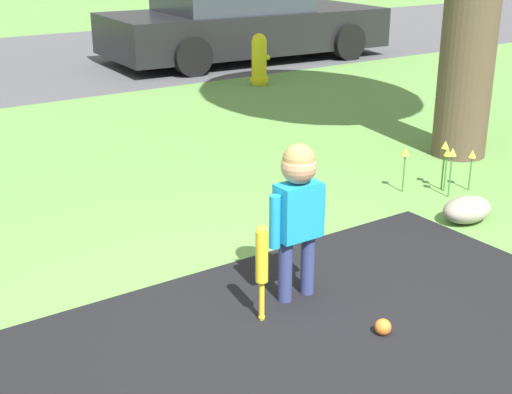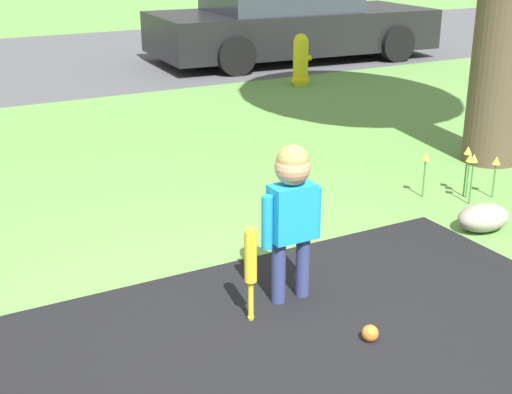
{
  "view_description": "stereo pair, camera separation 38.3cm",
  "coord_description": "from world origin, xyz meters",
  "px_view_note": "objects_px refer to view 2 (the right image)",
  "views": [
    {
      "loc": [
        -1.87,
        -2.4,
        1.94
      ],
      "look_at": [
        0.34,
        0.82,
        0.48
      ],
      "focal_mm": 50.0,
      "sensor_mm": 36.0,
      "label": 1
    },
    {
      "loc": [
        -1.54,
        -2.6,
        1.94
      ],
      "look_at": [
        0.34,
        0.82,
        0.48
      ],
      "focal_mm": 50.0,
      "sensor_mm": 36.0,
      "label": 2
    }
  ],
  "objects_px": {
    "fire_hydrant": "(301,60)",
    "parked_car": "(289,23)",
    "sports_ball": "(370,333)",
    "child": "(292,202)",
    "baseball_bat": "(251,260)"
  },
  "relations": [
    {
      "from": "child",
      "to": "baseball_bat",
      "type": "xyz_separation_m",
      "value": [
        -0.31,
        -0.1,
        -0.23
      ]
    },
    {
      "from": "child",
      "to": "baseball_bat",
      "type": "distance_m",
      "value": 0.4
    },
    {
      "from": "child",
      "to": "baseball_bat",
      "type": "height_order",
      "value": "child"
    },
    {
      "from": "baseball_bat",
      "to": "fire_hydrant",
      "type": "height_order",
      "value": "fire_hydrant"
    },
    {
      "from": "fire_hydrant",
      "to": "sports_ball",
      "type": "bearing_deg",
      "value": -118.92
    },
    {
      "from": "child",
      "to": "sports_ball",
      "type": "height_order",
      "value": "child"
    },
    {
      "from": "sports_ball",
      "to": "child",
      "type": "bearing_deg",
      "value": 102.18
    },
    {
      "from": "fire_hydrant",
      "to": "parked_car",
      "type": "bearing_deg",
      "value": 63.05
    },
    {
      "from": "baseball_bat",
      "to": "parked_car",
      "type": "xyz_separation_m",
      "value": [
        4.47,
        6.99,
        0.23
      ]
    },
    {
      "from": "fire_hydrant",
      "to": "parked_car",
      "type": "distance_m",
      "value": 2.08
    },
    {
      "from": "baseball_bat",
      "to": "sports_ball",
      "type": "height_order",
      "value": "baseball_bat"
    },
    {
      "from": "baseball_bat",
      "to": "parked_car",
      "type": "distance_m",
      "value": 8.29
    },
    {
      "from": "child",
      "to": "parked_car",
      "type": "distance_m",
      "value": 8.04
    },
    {
      "from": "sports_ball",
      "to": "parked_car",
      "type": "height_order",
      "value": "parked_car"
    },
    {
      "from": "child",
      "to": "baseball_bat",
      "type": "relative_size",
      "value": 1.65
    }
  ]
}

